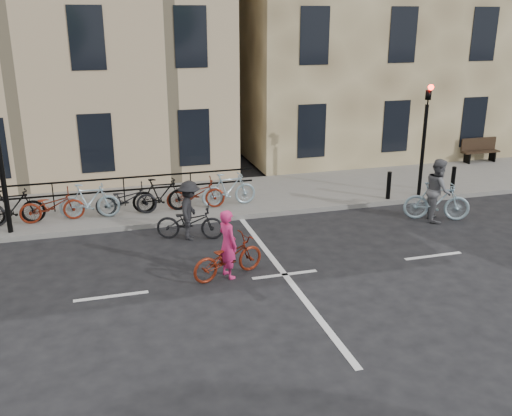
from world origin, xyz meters
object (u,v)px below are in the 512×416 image
object	(u,v)px
bench	(479,149)
cyclist_grey	(437,196)
cyclist_dark	(190,216)
cyclist_pink	(228,254)
traffic_light	(425,126)

from	to	relation	value
bench	cyclist_grey	distance (m)	7.60
cyclist_dark	cyclist_pink	bearing A→B (deg)	-152.67
cyclist_pink	traffic_light	bearing A→B (deg)	-80.52
cyclist_grey	cyclist_dark	size ratio (longest dim) A/B	1.02
traffic_light	cyclist_pink	world-z (taller)	traffic_light
traffic_light	cyclist_grey	size ratio (longest dim) A/B	1.96
cyclist_grey	cyclist_pink	bearing A→B (deg)	130.36
traffic_light	cyclist_grey	world-z (taller)	traffic_light
traffic_light	cyclist_grey	bearing A→B (deg)	-107.48
traffic_light	bench	size ratio (longest dim) A/B	2.44
cyclist_pink	cyclist_grey	bearing A→B (deg)	-91.84
bench	cyclist_grey	world-z (taller)	cyclist_grey
cyclist_grey	traffic_light	bearing A→B (deg)	5.86
traffic_light	bench	xyz separation A→B (m)	(4.80, 3.39, -1.78)
traffic_light	cyclist_dark	bearing A→B (deg)	-169.83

